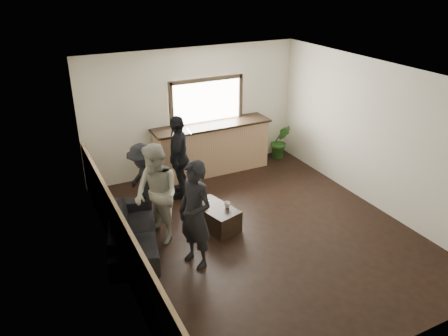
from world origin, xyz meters
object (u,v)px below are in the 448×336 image
potted_plant (280,141)px  person_a (195,215)px  cup_b (227,205)px  person_d (179,157)px  bar_counter (212,145)px  person_c (144,183)px  sofa (133,231)px  coffee_table (215,217)px  person_b (157,195)px  cup_a (204,203)px

potted_plant → person_a: 4.63m
cup_b → person_d: bearing=102.4°
bar_counter → person_c: bearing=-145.1°
sofa → person_d: 1.99m
sofa → person_d: bearing=-30.8°
coffee_table → person_c: bearing=142.9°
bar_counter → coffee_table: bearing=-113.4°
person_b → person_a: bearing=3.9°
sofa → potted_plant: potted_plant is taller
coffee_table → person_b: bearing=177.0°
person_a → person_c: size_ratio=1.16×
person_b → person_d: 1.62m
cup_a → potted_plant: size_ratio=0.15×
cup_b → person_a: (-0.92, -0.74, 0.43)m
cup_a → person_d: size_ratio=0.07×
person_c → person_b: bearing=-6.8°
sofa → person_b: size_ratio=1.12×
bar_counter → person_b: (-2.00, -2.14, 0.24)m
sofa → cup_a: sofa is taller
coffee_table → person_d: 1.56m
person_b → person_c: size_ratio=1.16×
coffee_table → cup_a: size_ratio=7.00×
sofa → person_d: size_ratio=1.13×
coffee_table → sofa: bearing=177.5°
sofa → cup_a: bearing=-72.3°
bar_counter → potted_plant: bearing=-1.4°
bar_counter → person_b: bar_counter is taller
sofa → cup_a: 1.35m
bar_counter → person_b: 2.94m
person_d → coffee_table: bearing=33.9°
cup_b → person_b: person_b is taller
cup_a → person_a: bearing=-120.2°
coffee_table → person_b: (-1.05, 0.06, 0.68)m
person_c → coffee_table: bearing=46.0°
cup_b → person_d: 1.59m
sofa → person_c: person_c is taller
sofa → cup_b: 1.70m
coffee_table → person_b: 1.25m
potted_plant → bar_counter: bearing=178.6°
cup_b → person_d: person_d is taller
bar_counter → sofa: 3.26m
cup_b → person_b: bearing=173.0°
cup_a → potted_plant: bearing=34.4°
cup_b → bar_counter: bearing=71.6°
potted_plant → person_c: 4.07m
bar_counter → person_b: size_ratio=1.54×
person_a → cup_b: bearing=109.3°
sofa → cup_b: (1.69, -0.16, 0.17)m
cup_b → person_a: 1.26m
cup_a → person_c: person_c is taller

